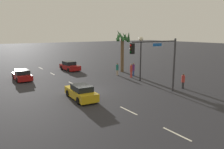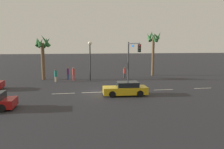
{
  "view_description": "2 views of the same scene",
  "coord_description": "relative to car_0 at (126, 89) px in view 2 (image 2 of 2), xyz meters",
  "views": [
    {
      "loc": [
        20.23,
        -10.15,
        6.13
      ],
      "look_at": [
        1.89,
        1.8,
        1.91
      ],
      "focal_mm": 35.29,
      "sensor_mm": 36.0,
      "label": 1
    },
    {
      "loc": [
        -2.66,
        -21.66,
        4.97
      ],
      "look_at": [
        1.39,
        1.88,
        1.63
      ],
      "focal_mm": 33.14,
      "sensor_mm": 36.0,
      "label": 2
    }
  ],
  "objects": [
    {
      "name": "lane_stripe_5",
      "position": [
        9.77,
        1.8,
        -0.63
      ],
      "size": [
        2.21,
        0.14,
        0.01
      ],
      "primitive_type": "cube",
      "color": "silver",
      "rests_on": "ground_plane"
    },
    {
      "name": "palm_tree_1",
      "position": [
        7.73,
        12.83,
        4.89
      ],
      "size": [
        2.57,
        2.35,
        7.46
      ],
      "color": "brown",
      "rests_on": "ground_plane"
    },
    {
      "name": "traffic_signal",
      "position": [
        2.63,
        7.28,
        3.18
      ],
      "size": [
        0.34,
        5.87,
        5.51
      ],
      "color": "#38383D",
      "rests_on": "ground_plane"
    },
    {
      "name": "car_0",
      "position": [
        0.0,
        0.0,
        0.0
      ],
      "size": [
        4.49,
        1.96,
        1.37
      ],
      "color": "gold",
      "rests_on": "ground_plane"
    },
    {
      "name": "pedestrian_1",
      "position": [
        -7.7,
        9.35,
        0.28
      ],
      "size": [
        0.48,
        0.48,
        1.74
      ],
      "color": "#B2A58C",
      "rests_on": "ground_plane"
    },
    {
      "name": "pedestrian_3",
      "position": [
        2.52,
        11.18,
        0.22
      ],
      "size": [
        0.46,
        0.46,
        1.64
      ],
      "color": "#333338",
      "rests_on": "ground_plane"
    },
    {
      "name": "palm_tree_0",
      "position": [
        -9.57,
        11.62,
        3.96
      ],
      "size": [
        2.44,
        2.93,
        6.56
      ],
      "color": "brown",
      "rests_on": "ground_plane"
    },
    {
      "name": "lane_stripe_3",
      "position": [
        -3.21,
        1.8,
        -0.63
      ],
      "size": [
        2.28,
        0.14,
        0.01
      ],
      "primitive_type": "cube",
      "color": "silver",
      "rests_on": "ground_plane"
    },
    {
      "name": "streetlamp",
      "position": [
        -2.9,
        9.6,
        3.33
      ],
      "size": [
        0.56,
        0.56,
        5.59
      ],
      "color": "#2D2D33",
      "rests_on": "ground_plane"
    },
    {
      "name": "pedestrian_2",
      "position": [
        -5.27,
        10.0,
        0.39
      ],
      "size": [
        0.41,
        0.41,
        1.92
      ],
      "color": "#BF3833",
      "rests_on": "ground_plane"
    },
    {
      "name": "ground_plane",
      "position": [
        -2.14,
        1.8,
        -0.64
      ],
      "size": [
        220.0,
        220.0,
        0.0
      ],
      "primitive_type": "plane",
      "color": "#28282D"
    },
    {
      "name": "lane_stripe_4",
      "position": [
        4.89,
        1.8,
        -0.63
      ],
      "size": [
        2.21,
        0.14,
        0.01
      ],
      "primitive_type": "cube",
      "color": "silver",
      "rests_on": "ground_plane"
    },
    {
      "name": "lane_stripe_2",
      "position": [
        -6.25,
        1.8,
        -0.63
      ],
      "size": [
        2.36,
        0.14,
        0.01
      ],
      "primitive_type": "cube",
      "color": "silver",
      "rests_on": "ground_plane"
    },
    {
      "name": "pedestrian_0",
      "position": [
        -6.09,
        11.05,
        0.34
      ],
      "size": [
        0.47,
        0.47,
        1.83
      ],
      "color": "#2D478C",
      "rests_on": "ground_plane"
    }
  ]
}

